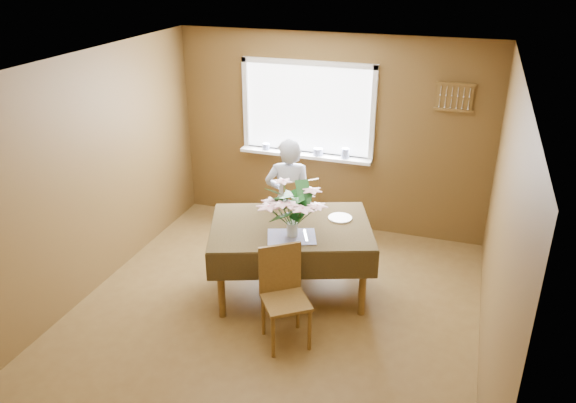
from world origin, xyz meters
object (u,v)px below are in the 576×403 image
(chair_near, at_px, (283,291))
(seated_woman, at_px, (289,200))
(flower_bouquet, at_px, (292,207))
(dining_table, at_px, (291,234))
(chair_far, at_px, (297,214))

(chair_near, xyz_separation_m, seated_woman, (-0.44, 1.48, 0.23))
(flower_bouquet, bearing_deg, seated_woman, 110.47)
(chair_near, bearing_deg, seated_woman, 70.86)
(dining_table, relative_size, flower_bouquet, 3.37)
(chair_far, xyz_separation_m, chair_near, (0.36, -1.55, -0.03))
(chair_far, distance_m, seated_woman, 0.23)
(chair_near, xyz_separation_m, flower_bouquet, (-0.09, 0.55, 0.60))
(dining_table, relative_size, chair_far, 1.93)
(chair_far, xyz_separation_m, seated_woman, (-0.08, -0.07, 0.20))
(seated_woman, bearing_deg, dining_table, 95.19)
(flower_bouquet, bearing_deg, chair_near, -80.65)
(dining_table, xyz_separation_m, flower_bouquet, (0.09, -0.22, 0.42))
(dining_table, xyz_separation_m, seated_woman, (-0.26, 0.71, 0.04))
(dining_table, height_order, flower_bouquet, flower_bouquet)
(flower_bouquet, bearing_deg, dining_table, 112.06)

